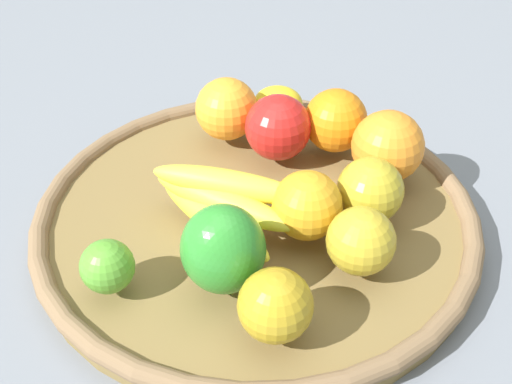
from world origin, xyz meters
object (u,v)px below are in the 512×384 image
object	(u,v)px
bell_pepper	(227,250)
lime_0	(107,266)
orange_1	(227,109)
lemon_0	(278,104)
apple_0	(370,190)
orange_3	(336,120)
apple_1	(361,241)
apple_3	(275,305)
apple_2	(275,127)
orange_2	(388,146)
orange_0	(307,205)
banana_bunch	(222,201)

from	to	relation	value
bell_pepper	lime_0	distance (m)	0.11
orange_1	lemon_0	distance (m)	0.07
apple_0	orange_3	distance (m)	0.13
apple_0	orange_1	distance (m)	0.21
bell_pepper	orange_3	bearing A→B (deg)	65.37
apple_1	apple_3	world-z (taller)	same
lemon_0	apple_3	bearing A→B (deg)	102.66
apple_2	lemon_0	xyz separation A→B (m)	(0.01, -0.07, -0.02)
orange_2	bell_pepper	world-z (taller)	bell_pepper
apple_3	lemon_0	distance (m)	0.34
apple_3	orange_0	size ratio (longest dim) A/B	0.93
bell_pepper	apple_2	distance (m)	0.21
lime_0	orange_1	world-z (taller)	orange_1
apple_1	orange_3	bearing A→B (deg)	-73.85
orange_0	apple_1	bearing A→B (deg)	148.21
orange_1	orange_0	size ratio (longest dim) A/B	1.06
apple_0	lemon_0	distance (m)	0.21
apple_1	orange_2	bearing A→B (deg)	-92.98
apple_2	orange_0	world-z (taller)	apple_2
apple_2	apple_0	bearing A→B (deg)	144.46
bell_pepper	orange_1	size ratio (longest dim) A/B	1.19
apple_2	orange_1	size ratio (longest dim) A/B	1.02
apple_2	lemon_0	size ratio (longest dim) A/B	1.25
apple_2	orange_3	bearing A→B (deg)	-152.99
apple_2	orange_1	xyz separation A→B (m)	(0.06, -0.02, -0.00)
banana_bunch	lemon_0	world-z (taller)	banana_bunch
banana_bunch	orange_1	xyz separation A→B (m)	(0.04, -0.16, 0.01)
orange_2	orange_1	xyz separation A→B (m)	(0.19, -0.03, -0.00)
apple_3	orange_3	bearing A→B (deg)	-90.51
orange_2	apple_0	world-z (taller)	orange_2
apple_2	lemon_0	world-z (taller)	apple_2
apple_1	orange_0	bearing A→B (deg)	-31.79
apple_1	lime_0	size ratio (longest dim) A/B	1.30
lime_0	orange_0	world-z (taller)	orange_0
apple_3	orange_0	world-z (taller)	orange_0
orange_3	lemon_0	distance (m)	0.09
orange_3	apple_3	distance (m)	0.29
apple_0	orange_0	distance (m)	0.07
orange_0	apple_3	bearing A→B (deg)	89.79
apple_2	orange_0	xyz separation A→B (m)	(-0.06, 0.12, -0.00)
orange_2	lime_0	world-z (taller)	orange_2
apple_1	apple_0	bearing A→B (deg)	-89.08
bell_pepper	orange_3	xyz separation A→B (m)	(-0.06, -0.24, -0.01)
banana_bunch	lime_0	xyz separation A→B (m)	(0.07, 0.11, -0.00)
lime_0	orange_1	xyz separation A→B (m)	(-0.03, -0.27, 0.01)
bell_pepper	apple_3	xyz separation A→B (m)	(-0.05, 0.04, -0.01)
orange_2	lime_0	bearing A→B (deg)	46.06
lime_0	orange_0	xyz separation A→B (m)	(-0.16, -0.12, 0.01)
bell_pepper	apple_2	bearing A→B (deg)	80.03
lime_0	lemon_0	world-z (taller)	lime_0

